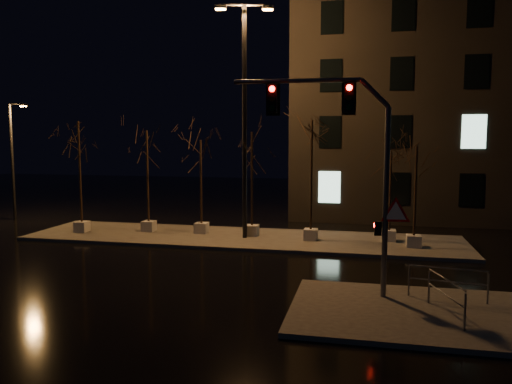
# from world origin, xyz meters

# --- Properties ---
(ground) EXTENTS (90.00, 90.00, 0.00)m
(ground) POSITION_xyz_m (0.00, 0.00, 0.00)
(ground) COLOR black
(ground) RESTS_ON ground
(median) EXTENTS (22.00, 5.00, 0.15)m
(median) POSITION_xyz_m (0.00, 6.00, 0.07)
(median) COLOR #403F3A
(median) RESTS_ON ground
(sidewalk_corner) EXTENTS (7.00, 5.00, 0.15)m
(sidewalk_corner) POSITION_xyz_m (7.50, -3.50, 0.07)
(sidewalk_corner) COLOR #403F3A
(sidewalk_corner) RESTS_ON ground
(building) EXTENTS (25.00, 12.00, 15.00)m
(building) POSITION_xyz_m (14.00, 18.00, 7.50)
(building) COLOR black
(building) RESTS_ON ground
(tree_0) EXTENTS (1.80, 1.80, 6.03)m
(tree_0) POSITION_xyz_m (-8.65, 5.53, 4.72)
(tree_0) COLOR #B5B2A9
(tree_0) RESTS_ON median
(tree_1) EXTENTS (1.80, 1.80, 5.53)m
(tree_1) POSITION_xyz_m (-5.23, 6.45, 4.35)
(tree_1) COLOR #B5B2A9
(tree_1) RESTS_ON median
(tree_2) EXTENTS (1.80, 1.80, 5.02)m
(tree_2) POSITION_xyz_m (-2.28, 6.53, 3.96)
(tree_2) COLOR #B5B2A9
(tree_2) RESTS_ON median
(tree_3) EXTENTS (1.80, 1.80, 5.44)m
(tree_3) POSITION_xyz_m (0.47, 6.43, 4.28)
(tree_3) COLOR #B5B2A9
(tree_3) RESTS_ON median
(tree_4) EXTENTS (1.80, 1.80, 5.99)m
(tree_4) POSITION_xyz_m (3.54, 5.95, 4.70)
(tree_4) COLOR #B5B2A9
(tree_4) RESTS_ON median
(tree_5) EXTENTS (1.80, 1.80, 4.51)m
(tree_5) POSITION_xyz_m (7.28, 6.55, 3.58)
(tree_5) COLOR #B5B2A9
(tree_5) RESTS_ON median
(tree_6) EXTENTS (1.80, 1.80, 4.73)m
(tree_6) POSITION_xyz_m (8.34, 5.41, 3.74)
(tree_6) COLOR #B5B2A9
(tree_6) RESTS_ON median
(traffic_signal_mast) EXTENTS (5.58, 0.42, 6.82)m
(traffic_signal_mast) POSITION_xyz_m (5.63, -2.39, 4.63)
(traffic_signal_mast) COLOR #57595E
(traffic_signal_mast) RESTS_ON sidewalk_corner
(streetlight_main) EXTENTS (2.83, 1.01, 11.40)m
(streetlight_main) POSITION_xyz_m (0.24, 5.85, 6.73)
(streetlight_main) COLOR black
(streetlight_main) RESTS_ON median
(streetlight_far) EXTENTS (1.43, 0.42, 7.28)m
(streetlight_far) POSITION_xyz_m (-15.39, 9.00, 4.01)
(streetlight_far) COLOR black
(streetlight_far) RESTS_ON ground
(guard_rail_a) EXTENTS (2.31, 0.39, 1.01)m
(guard_rail_a) POSITION_xyz_m (8.65, -2.24, 0.81)
(guard_rail_a) COLOR #57595E
(guard_rail_a) RESTS_ON sidewalk_corner
(guard_rail_b) EXTENTS (0.70, 2.17, 1.07)m
(guard_rail_b) POSITION_xyz_m (8.37, -3.76, 0.84)
(guard_rail_b) COLOR #57595E
(guard_rail_b) RESTS_ON sidewalk_corner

